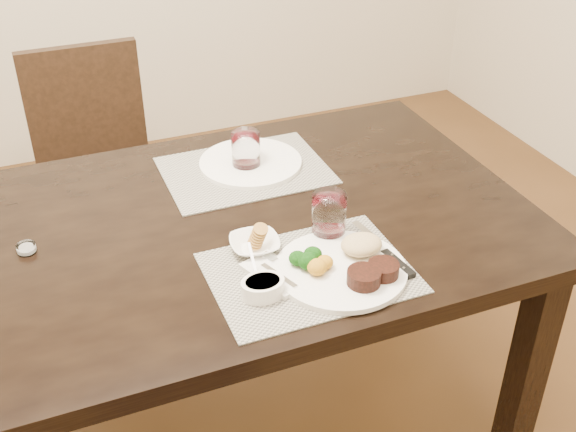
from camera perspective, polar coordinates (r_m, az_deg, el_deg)
name	(u,v)px	position (r m, az deg, el deg)	size (l,w,h in m)	color
dining_table	(148,265)	(1.87, -10.98, -3.84)	(2.00, 1.00, 0.75)	black
chair_far	(96,159)	(2.75, -14.90, 4.34)	(0.42, 0.42, 0.90)	black
placemat_near	(310,273)	(1.67, 1.71, -4.51)	(0.46, 0.34, 0.00)	gray
placemat_far	(245,170)	(2.08, -3.41, 3.61)	(0.46, 0.34, 0.00)	gray
dinner_plate	(347,266)	(1.67, 4.70, -3.92)	(0.31, 0.31, 0.05)	white
napkin_fork	(276,273)	(1.66, -0.97, -4.57)	(0.14, 0.18, 0.02)	white
steak_knife	(391,257)	(1.73, 8.16, -3.23)	(0.04, 0.26, 0.01)	white
cracker_bowl	(255,244)	(1.74, -2.65, -2.23)	(0.13, 0.13, 0.05)	white
sauce_ramekin	(263,287)	(1.60, -2.01, -5.61)	(0.10, 0.15, 0.08)	white
wine_glass_near	(329,217)	(1.77, 3.25, -0.11)	(0.08, 0.08, 0.12)	silver
far_plate	(251,163)	(2.10, -2.98, 4.23)	(0.30, 0.30, 0.01)	white
wine_glass_far	(246,152)	(2.07, -3.34, 5.04)	(0.08, 0.08, 0.11)	silver
salt_cellar	(26,249)	(1.85, -19.96, -2.44)	(0.05, 0.05, 0.02)	silver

